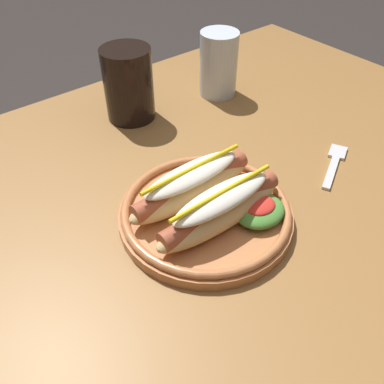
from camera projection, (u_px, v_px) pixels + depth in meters
The scene contains 5 objects.
dining_table at pixel (163, 257), 0.65m from camera, with size 1.34×0.81×0.74m.
hot_dog_plate at pixel (208, 206), 0.56m from camera, with size 0.24×0.24×0.08m.
fork at pixel (334, 163), 0.67m from camera, with size 0.12×0.07×0.00m.
soda_cup at pixel (128, 84), 0.73m from camera, with size 0.09×0.09×0.13m, color black.
water_cup at pixel (218, 64), 0.80m from camera, with size 0.07×0.07×0.12m, color silver.
Camera 1 is at (-0.23, -0.35, 1.15)m, focal length 38.38 mm.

